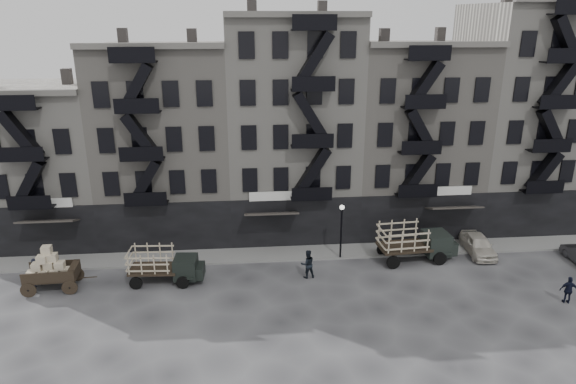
{
  "coord_description": "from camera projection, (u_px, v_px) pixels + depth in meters",
  "views": [
    {
      "loc": [
        -3.98,
        -31.25,
        17.18
      ],
      "look_at": [
        -0.76,
        4.0,
        4.9
      ],
      "focal_mm": 32.0,
      "sensor_mm": 36.0,
      "label": 1
    }
  ],
  "objects": [
    {
      "name": "sidewalk",
      "position": [
        298.0,
        253.0,
        38.88
      ],
      "size": [
        55.0,
        2.5,
        0.15
      ],
      "primitive_type": "cube",
      "color": "slate",
      "rests_on": "ground"
    },
    {
      "name": "building_mideast",
      "position": [
        409.0,
        136.0,
        43.01
      ],
      "size": [
        10.0,
        11.35,
        16.2
      ],
      "color": "gray",
      "rests_on": "ground"
    },
    {
      "name": "wagon",
      "position": [
        49.0,
        266.0,
        33.38
      ],
      "size": [
        3.61,
        2.06,
        2.98
      ],
      "rotation": [
        0.0,
        0.0,
        0.05
      ],
      "color": "black",
      "rests_on": "ground"
    },
    {
      "name": "policeman",
      "position": [
        569.0,
        290.0,
        32.0
      ],
      "size": [
        1.13,
        0.68,
        1.8
      ],
      "primitive_type": "imported",
      "rotation": [
        0.0,
        0.0,
        2.9
      ],
      "color": "black",
      "rests_on": "ground"
    },
    {
      "name": "stake_truck_west",
      "position": [
        164.0,
        263.0,
        34.38
      ],
      "size": [
        5.03,
        2.32,
        2.47
      ],
      "rotation": [
        0.0,
        0.0,
        -0.06
      ],
      "color": "black",
      "rests_on": "ground"
    },
    {
      "name": "building_west",
      "position": [
        42.0,
        162.0,
        40.93
      ],
      "size": [
        10.0,
        11.35,
        13.2
      ],
      "color": "#A9A59B",
      "rests_on": "ground"
    },
    {
      "name": "pedestrian_west",
      "position": [
        36.0,
        272.0,
        34.02
      ],
      "size": [
        0.86,
        0.82,
        1.98
      ],
      "primitive_type": "imported",
      "rotation": [
        0.0,
        0.0,
        0.69
      ],
      "color": "black",
      "rests_on": "ground"
    },
    {
      "name": "building_east",
      "position": [
        526.0,
        117.0,
        43.38
      ],
      "size": [
        10.0,
        11.35,
        19.2
      ],
      "color": "#A9A59B",
      "rests_on": "ground"
    },
    {
      "name": "stake_truck_east",
      "position": [
        415.0,
        240.0,
        37.42
      ],
      "size": [
        5.8,
        2.7,
        2.84
      ],
      "rotation": [
        0.0,
        0.0,
        0.07
      ],
      "color": "black",
      "rests_on": "ground"
    },
    {
      "name": "car_east",
      "position": [
        478.0,
        244.0,
        38.74
      ],
      "size": [
        2.03,
        4.44,
        1.48
      ],
      "primitive_type": "imported",
      "rotation": [
        0.0,
        0.0,
        -0.07
      ],
      "color": "beige",
      "rests_on": "ground"
    },
    {
      "name": "pedestrian_mid",
      "position": [
        308.0,
        264.0,
        35.1
      ],
      "size": [
        1.1,
        0.91,
        2.03
      ],
      "primitive_type": "imported",
      "rotation": [
        0.0,
        0.0,
        3.3
      ],
      "color": "black",
      "rests_on": "ground"
    },
    {
      "name": "building_midwest",
      "position": [
        167.0,
        141.0,
        41.3
      ],
      "size": [
        10.0,
        11.35,
        16.2
      ],
      "color": "gray",
      "rests_on": "ground"
    },
    {
      "name": "ground",
      "position": [
        304.0,
        278.0,
        35.37
      ],
      "size": [
        140.0,
        140.0,
        0.0
      ],
      "primitive_type": "plane",
      "color": "#38383A",
      "rests_on": "ground"
    },
    {
      "name": "lamp_post",
      "position": [
        341.0,
        224.0,
        37.16
      ],
      "size": [
        0.36,
        0.36,
        4.28
      ],
      "color": "black",
      "rests_on": "ground"
    },
    {
      "name": "building_center",
      "position": [
        291.0,
        127.0,
        41.83
      ],
      "size": [
        10.0,
        11.35,
        18.2
      ],
      "color": "#A9A59B",
      "rests_on": "ground"
    }
  ]
}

